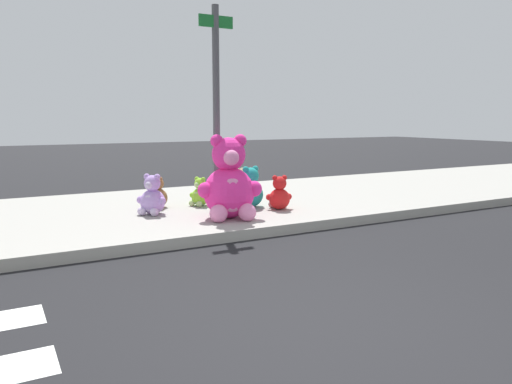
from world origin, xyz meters
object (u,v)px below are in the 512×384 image
Objects in this scene: sign_pole at (216,105)px; plush_red at (279,196)px; plush_lime at (200,194)px; plush_teal at (250,191)px; plush_brown at (157,195)px; plush_lavender at (152,198)px; plush_tan at (240,189)px; plush_pink_large at (229,185)px.

plush_red is (0.97, -0.32, -1.47)m from sign_pole.
plush_red reaches higher than plush_lime.
plush_teal reaches higher than plush_brown.
plush_lavender is 1.65m from plush_teal.
sign_pole is 5.24× the size of plush_tan.
sign_pole is at bearing 83.68° from plush_pink_large.
plush_pink_large is at bearing -135.93° from plush_teal.
plush_lavender reaches higher than plush_tan.
plush_lime is 0.87× the size of plush_red.
plush_lime is 0.81× the size of plush_tan.
plush_pink_large is at bearing -165.67° from plush_red.
plush_teal is (-0.06, -0.51, 0.03)m from plush_tan.
plush_pink_large is 2.21× the size of plush_red.
plush_tan is (0.77, -0.00, 0.05)m from plush_lime.
plush_lime is 0.71× the size of plush_teal.
plush_lime is at bearing 95.67° from sign_pole.
sign_pole reaches higher than plush_teal.
plush_tan reaches higher than plush_lime.
plush_teal reaches higher than plush_lime.
plush_lavender is at bearing 165.22° from sign_pole.
plush_pink_large reaches higher than plush_brown.
plush_lavender reaches higher than plush_brown.
sign_pole is 2.55× the size of plush_pink_large.
plush_red is (0.32, -0.42, -0.05)m from plush_teal.
plush_brown is 0.93× the size of plush_red.
plush_pink_large is (-0.06, -0.59, -1.20)m from sign_pole.
plush_teal is (1.64, -0.16, 0.02)m from plush_lavender.
plush_teal is at bearing 9.05° from sign_pole.
plush_tan is at bearing -0.04° from plush_lime.
plush_pink_large is 1.10m from plush_red.
plush_pink_large is 1.97× the size of plush_lavender.
plush_pink_large is 1.29m from plush_lavender.
plush_lime is at bearing 137.93° from plush_red.
plush_lavender is (-0.93, 0.85, -0.25)m from plush_pink_large.
plush_lavender reaches higher than plush_red.
plush_pink_large is at bearing -90.20° from plush_lime.
plush_red reaches higher than plush_brown.
plush_brown is at bearing 147.27° from plush_red.
plush_brown is at bearing 116.67° from plush_pink_large.
plush_lime is 1.39m from plush_red.
plush_lime is 0.87m from plush_teal.
plush_tan is 0.97m from plush_red.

